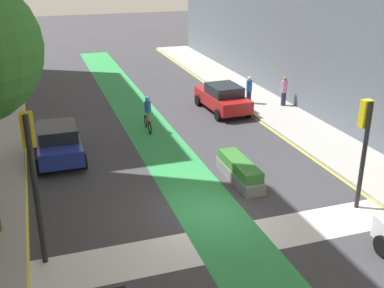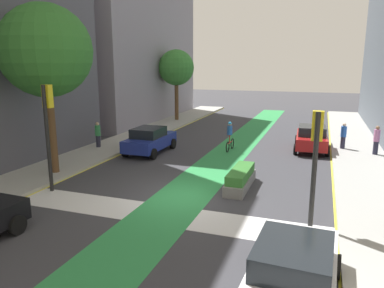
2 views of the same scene
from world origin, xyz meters
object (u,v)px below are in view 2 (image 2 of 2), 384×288
at_px(car_red_right_far, 312,138).
at_px(median_planter, 240,179).
at_px(car_blue_left_far, 150,140).
at_px(cyclist_in_lane, 230,136).
at_px(traffic_signal_near_left, 48,118).
at_px(pedestrian_sidewalk_right_a, 343,136).
at_px(pedestrian_sidewalk_left_a, 98,134).
at_px(car_white_right_near, 293,273).
at_px(street_tree_near, 46,51).
at_px(traffic_signal_near_right, 316,147).
at_px(pedestrian_sidewalk_right_b, 376,140).
at_px(street_tree_far, 176,68).

height_order(car_red_right_far, median_planter, car_red_right_far).
height_order(car_blue_left_far, cyclist_in_lane, cyclist_in_lane).
height_order(car_red_right_far, cyclist_in_lane, cyclist_in_lane).
relative_size(traffic_signal_near_left, car_blue_left_far, 1.07).
distance_m(car_red_right_far, pedestrian_sidewalk_right_a, 1.94).
relative_size(cyclist_in_lane, pedestrian_sidewalk_left_a, 1.16).
distance_m(traffic_signal_near_left, pedestrian_sidewalk_right_a, 17.21).
bearing_deg(car_white_right_near, car_blue_left_far, 127.88).
bearing_deg(pedestrian_sidewalk_right_a, street_tree_near, -143.09).
xyz_separation_m(traffic_signal_near_right, pedestrian_sidewalk_right_b, (3.24, 11.17, -1.74)).
relative_size(car_blue_left_far, car_red_right_far, 0.98).
distance_m(pedestrian_sidewalk_left_a, median_planter, 10.98).
bearing_deg(street_tree_far, cyclist_in_lane, -53.02).
height_order(pedestrian_sidewalk_left_a, median_planter, pedestrian_sidewalk_left_a).
bearing_deg(car_blue_left_far, traffic_signal_near_left, -97.26).
bearing_deg(pedestrian_sidewalk_left_a, car_red_right_far, 18.28).
relative_size(car_white_right_near, street_tree_far, 0.66).
distance_m(car_white_right_near, street_tree_near, 14.33).
bearing_deg(median_planter, street_tree_far, 120.12).
relative_size(car_white_right_near, pedestrian_sidewalk_left_a, 2.68).
height_order(pedestrian_sidewalk_right_a, median_planter, pedestrian_sidewalk_right_a).
bearing_deg(car_white_right_near, traffic_signal_near_right, 86.54).
height_order(traffic_signal_near_right, pedestrian_sidewalk_right_b, traffic_signal_near_right).
height_order(street_tree_near, median_planter, street_tree_near).
distance_m(car_white_right_near, car_blue_left_far, 15.31).
bearing_deg(pedestrian_sidewalk_right_b, traffic_signal_near_right, -106.16).
height_order(car_blue_left_far, pedestrian_sidewalk_right_a, pedestrian_sidewalk_right_a).
relative_size(traffic_signal_near_right, pedestrian_sidewalk_right_b, 2.31).
distance_m(traffic_signal_near_right, median_planter, 5.00).
bearing_deg(car_red_right_far, street_tree_near, -140.42).
distance_m(cyclist_in_lane, street_tree_far, 13.25).
relative_size(traffic_signal_near_left, pedestrian_sidewalk_right_b, 2.67).
bearing_deg(car_red_right_far, car_white_right_near, -89.64).
height_order(car_white_right_near, street_tree_near, street_tree_near).
height_order(car_white_right_near, pedestrian_sidewalk_right_a, pedestrian_sidewalk_right_a).
height_order(cyclist_in_lane, pedestrian_sidewalk_right_a, cyclist_in_lane).
distance_m(street_tree_near, median_planter, 10.59).
height_order(traffic_signal_near_left, car_white_right_near, traffic_signal_near_left).
xyz_separation_m(car_white_right_near, car_blue_left_far, (-9.40, 12.08, 0.00)).
bearing_deg(cyclist_in_lane, street_tree_far, 126.98).
xyz_separation_m(traffic_signal_near_right, car_white_right_near, (-0.26, -4.37, -1.95)).
xyz_separation_m(pedestrian_sidewalk_right_a, median_planter, (-4.56, -9.01, -0.56)).
bearing_deg(car_red_right_far, traffic_signal_near_right, -88.21).
xyz_separation_m(car_red_right_far, street_tree_near, (-11.67, -9.65, 5.10)).
xyz_separation_m(traffic_signal_near_left, street_tree_far, (-2.14, 19.73, 1.79)).
bearing_deg(cyclist_in_lane, traffic_signal_near_right, -62.23).
distance_m(car_white_right_near, pedestrian_sidewalk_right_b, 15.93).
relative_size(street_tree_near, street_tree_far, 1.22).
bearing_deg(pedestrian_sidewalk_right_a, median_planter, -116.86).
bearing_deg(cyclist_in_lane, street_tree_near, -131.43).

